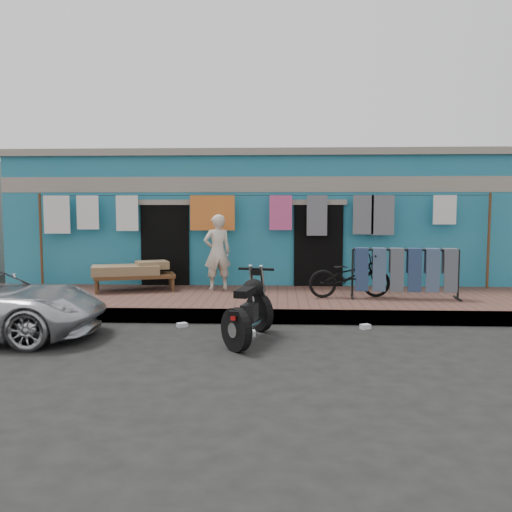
% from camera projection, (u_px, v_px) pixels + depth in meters
% --- Properties ---
extents(ground, '(80.00, 80.00, 0.00)m').
position_uv_depth(ground, '(250.00, 346.00, 7.96)').
color(ground, black).
rests_on(ground, ground).
extents(sidewalk, '(28.00, 3.00, 0.25)m').
position_uv_depth(sidewalk, '(258.00, 302.00, 10.93)').
color(sidewalk, brown).
rests_on(sidewalk, ground).
extents(curb, '(28.00, 0.10, 0.25)m').
position_uv_depth(curb, '(255.00, 316.00, 9.49)').
color(curb, gray).
rests_on(curb, ground).
extents(building, '(12.20, 5.20, 3.36)m').
position_uv_depth(building, '(264.00, 220.00, 14.76)').
color(building, teal).
rests_on(building, ground).
extents(clothesline, '(10.06, 0.06, 2.10)m').
position_uv_depth(clothesline, '(243.00, 217.00, 12.04)').
color(clothesline, brown).
rests_on(clothesline, sidewalk).
extents(seated_person, '(0.69, 0.57, 1.63)m').
position_uv_depth(seated_person, '(217.00, 252.00, 11.71)').
color(seated_person, beige).
rests_on(seated_person, sidewalk).
extents(bicycle, '(1.69, 0.79, 1.05)m').
position_uv_depth(bicycle, '(350.00, 271.00, 10.71)').
color(bicycle, black).
rests_on(bicycle, sidewalk).
extents(motorcycle, '(1.25, 1.89, 1.07)m').
position_uv_depth(motorcycle, '(249.00, 306.00, 8.24)').
color(motorcycle, black).
rests_on(motorcycle, ground).
extents(charpoy, '(2.23, 1.82, 0.60)m').
position_uv_depth(charpoy, '(135.00, 277.00, 11.61)').
color(charpoy, brown).
rests_on(charpoy, sidewalk).
extents(jeans_rack, '(2.18, 0.69, 1.02)m').
position_uv_depth(jeans_rack, '(405.00, 273.00, 10.58)').
color(jeans_rack, black).
rests_on(jeans_rack, sidewalk).
extents(litter_a, '(0.20, 0.19, 0.07)m').
position_uv_depth(litter_a, '(182.00, 325.00, 9.20)').
color(litter_a, silver).
rests_on(litter_a, ground).
extents(litter_b, '(0.20, 0.18, 0.08)m').
position_uv_depth(litter_b, '(365.00, 327.00, 9.06)').
color(litter_b, silver).
rests_on(litter_b, ground).
extents(litter_c, '(0.18, 0.21, 0.08)m').
position_uv_depth(litter_c, '(251.00, 333.00, 8.62)').
color(litter_c, silver).
rests_on(litter_c, ground).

